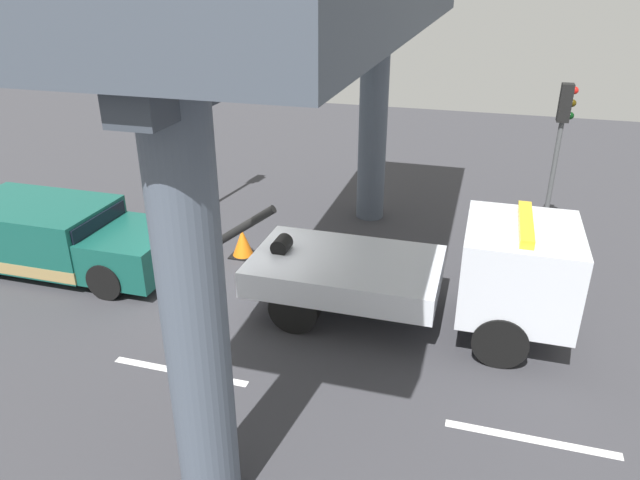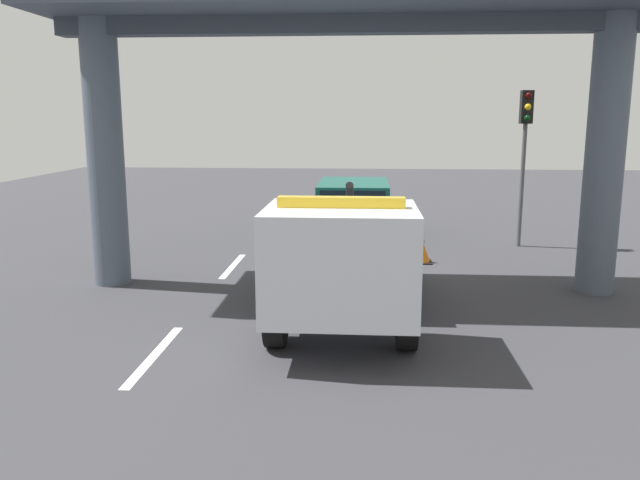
{
  "view_description": "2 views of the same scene",
  "coord_description": "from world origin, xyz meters",
  "px_view_note": "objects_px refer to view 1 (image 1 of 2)",
  "views": [
    {
      "loc": [
        4.8,
        -10.41,
        6.59
      ],
      "look_at": [
        1.53,
        0.87,
        1.13
      ],
      "focal_mm": 33.02,
      "sensor_mm": 36.0,
      "label": 1
    },
    {
      "loc": [
        15.15,
        0.33,
        3.65
      ],
      "look_at": [
        1.58,
        -0.61,
        1.0
      ],
      "focal_mm": 35.68,
      "sensor_mm": 36.0,
      "label": 2
    }
  ],
  "objects_px": {
    "tow_truck_white": "(442,271)",
    "towed_van_green": "(60,238)",
    "traffic_cone_orange": "(243,243)",
    "traffic_light_far": "(561,130)",
    "traffic_light_near": "(205,100)"
  },
  "relations": [
    {
      "from": "tow_truck_white",
      "to": "traffic_light_near",
      "type": "bearing_deg",
      "value": 146.67
    },
    {
      "from": "towed_van_green",
      "to": "traffic_light_far",
      "type": "xyz_separation_m",
      "value": [
        11.15,
        4.76,
        2.22
      ]
    },
    {
      "from": "traffic_light_near",
      "to": "traffic_light_far",
      "type": "height_order",
      "value": "traffic_light_near"
    },
    {
      "from": "towed_van_green",
      "to": "traffic_light_far",
      "type": "bearing_deg",
      "value": 23.13
    },
    {
      "from": "tow_truck_white",
      "to": "traffic_cone_orange",
      "type": "xyz_separation_m",
      "value": [
        -5.0,
        1.78,
        -0.86
      ]
    },
    {
      "from": "tow_truck_white",
      "to": "towed_van_green",
      "type": "distance_m",
      "value": 8.9
    },
    {
      "from": "traffic_light_near",
      "to": "traffic_cone_orange",
      "type": "relative_size",
      "value": 6.12
    },
    {
      "from": "towed_van_green",
      "to": "tow_truck_white",
      "type": "bearing_deg",
      "value": -0.01
    },
    {
      "from": "tow_truck_white",
      "to": "towed_van_green",
      "type": "xyz_separation_m",
      "value": [
        -8.89,
        0.0,
        -0.42
      ]
    },
    {
      "from": "traffic_light_far",
      "to": "towed_van_green",
      "type": "bearing_deg",
      "value": -156.87
    },
    {
      "from": "traffic_light_far",
      "to": "traffic_cone_orange",
      "type": "bearing_deg",
      "value": -157.65
    },
    {
      "from": "tow_truck_white",
      "to": "traffic_cone_orange",
      "type": "bearing_deg",
      "value": 160.45
    },
    {
      "from": "towed_van_green",
      "to": "traffic_cone_orange",
      "type": "distance_m",
      "value": 4.29
    },
    {
      "from": "towed_van_green",
      "to": "traffic_cone_orange",
      "type": "bearing_deg",
      "value": 24.57
    },
    {
      "from": "towed_van_green",
      "to": "traffic_light_far",
      "type": "distance_m",
      "value": 12.32
    }
  ]
}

